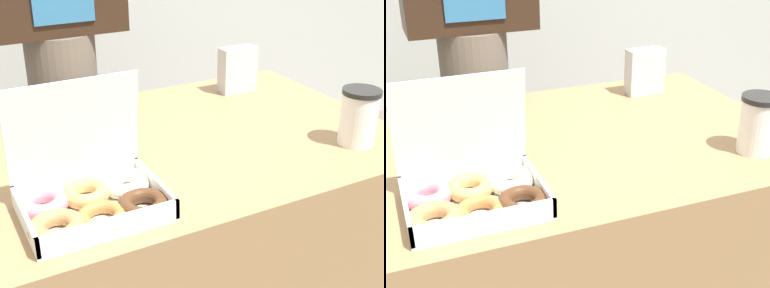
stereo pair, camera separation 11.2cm
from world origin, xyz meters
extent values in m
cube|color=#99754C|center=(0.00, 0.00, 0.37)|extent=(1.08, 0.77, 0.75)
cube|color=white|center=(-0.32, -0.24, 0.75)|extent=(0.27, 0.21, 0.01)
cube|color=white|center=(-0.45, -0.24, 0.77)|extent=(0.01, 0.21, 0.04)
cube|color=white|center=(-0.19, -0.24, 0.77)|extent=(0.01, 0.21, 0.04)
cube|color=white|center=(-0.32, -0.33, 0.77)|extent=(0.27, 0.01, 0.04)
cube|color=white|center=(-0.32, -0.14, 0.77)|extent=(0.27, 0.01, 0.04)
cube|color=white|center=(-0.32, -0.14, 0.90)|extent=(0.27, 0.03, 0.21)
torus|color=#B27F4C|center=(-0.41, -0.28, 0.77)|extent=(0.14, 0.14, 0.03)
torus|color=pink|center=(-0.41, -0.19, 0.77)|extent=(0.13, 0.13, 0.03)
torus|color=#A87038|center=(-0.32, -0.28, 0.77)|extent=(0.13, 0.13, 0.03)
torus|color=tan|center=(-0.32, -0.19, 0.77)|extent=(0.14, 0.14, 0.03)
torus|color=#4C2D19|center=(-0.24, -0.28, 0.77)|extent=(0.11, 0.11, 0.03)
torus|color=silver|center=(-0.24, -0.19, 0.77)|extent=(0.14, 0.14, 0.03)
cylinder|color=white|center=(0.36, -0.23, 0.81)|extent=(0.09, 0.09, 0.13)
cylinder|color=black|center=(0.36, -0.23, 0.88)|extent=(0.09, 0.09, 0.01)
cube|color=silver|center=(0.31, 0.25, 0.82)|extent=(0.12, 0.05, 0.14)
cylinder|color=#665B51|center=(-0.15, 0.60, 0.46)|extent=(0.23, 0.23, 0.92)
camera|label=1|loc=(-0.58, -1.11, 1.32)|focal=50.00mm
camera|label=2|loc=(-0.47, -1.16, 1.32)|focal=50.00mm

